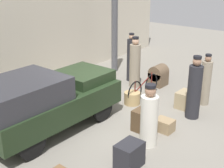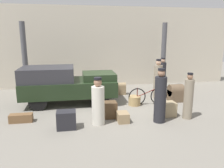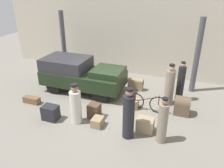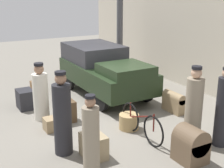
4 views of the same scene
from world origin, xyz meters
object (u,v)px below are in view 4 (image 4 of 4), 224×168
object	(u,v)px
bicycle	(141,123)
trunk_large_brown	(191,145)
truck	(103,68)
trunk_wicker_pale	(54,124)
porter_standing_middle	(62,117)
wicker_basket	(129,122)
conductor_in_dark_uniform	(194,109)
suitcase_black_upright	(37,87)
porter_lifting_near_truck	(223,110)
suitcase_small_leather	(66,111)
porter_carrying_trunk	(41,94)
trunk_barrel_dark	(174,101)
trunk_umber_medium	(94,146)
porter_with_bicycle	(91,140)
suitcase_tan_flat	(25,99)

from	to	relation	value
bicycle	trunk_large_brown	distance (m)	1.42
truck	trunk_wicker_pale	size ratio (longest dim) A/B	8.27
bicycle	porter_standing_middle	world-z (taller)	porter_standing_middle
wicker_basket	conductor_in_dark_uniform	size ratio (longest dim) A/B	0.28
suitcase_black_upright	trunk_large_brown	distance (m)	6.48
conductor_in_dark_uniform	suitcase_black_upright	bearing A→B (deg)	-160.42
truck	trunk_large_brown	world-z (taller)	truck
porter_lifting_near_truck	suitcase_small_leather	distance (m)	4.02
porter_lifting_near_truck	suitcase_black_upright	distance (m)	6.64
porter_carrying_trunk	truck	bearing A→B (deg)	113.88
trunk_barrel_dark	truck	bearing A→B (deg)	-158.17
porter_lifting_near_truck	trunk_barrel_dark	size ratio (longest dim) A/B	2.47
suitcase_black_upright	trunk_barrel_dark	bearing A→B (deg)	36.24
trunk_umber_medium	porter_with_bicycle	bearing A→B (deg)	-29.36
porter_carrying_trunk	suitcase_black_upright	size ratio (longest dim) A/B	2.10
porter_with_bicycle	suitcase_tan_flat	world-z (taller)	porter_with_bicycle
bicycle	suitcase_black_upright	size ratio (longest dim) A/B	2.25
porter_standing_middle	conductor_in_dark_uniform	size ratio (longest dim) A/B	1.01
porter_lifting_near_truck	porter_with_bicycle	bearing A→B (deg)	-95.73
porter_carrying_trunk	trunk_large_brown	world-z (taller)	porter_carrying_trunk
suitcase_tan_flat	trunk_umber_medium	distance (m)	3.66
wicker_basket	trunk_umber_medium	xyz separation A→B (m)	(0.84, -1.43, 0.06)
bicycle	porter_standing_middle	size ratio (longest dim) A/B	0.92
porter_standing_middle	trunk_wicker_pale	size ratio (longest dim) A/B	3.89
trunk_large_brown	trunk_barrel_dark	bearing A→B (deg)	146.75
trunk_umber_medium	porter_carrying_trunk	bearing A→B (deg)	-172.72
porter_standing_middle	trunk_barrel_dark	xyz separation A→B (m)	(-0.70, 3.70, -0.53)
suitcase_small_leather	trunk_large_brown	size ratio (longest dim) A/B	0.75
wicker_basket	suitcase_black_upright	xyz separation A→B (m)	(-4.34, -1.14, -0.05)
porter_lifting_near_truck	trunk_barrel_dark	world-z (taller)	porter_lifting_near_truck
porter_standing_middle	porter_with_bicycle	bearing A→B (deg)	7.15
bicycle	trunk_large_brown	bearing A→B (deg)	11.27
truck	conductor_in_dark_uniform	world-z (taller)	conductor_in_dark_uniform
trunk_wicker_pale	truck	bearing A→B (deg)	128.41
porter_with_bicycle	trunk_barrel_dark	world-z (taller)	porter_with_bicycle
conductor_in_dark_uniform	bicycle	bearing A→B (deg)	-130.16
trunk_barrel_dark	trunk_wicker_pale	size ratio (longest dim) A/B	1.57
truck	porter_carrying_trunk	world-z (taller)	truck
wicker_basket	suitcase_small_leather	world-z (taller)	suitcase_small_leather
wicker_basket	porter_lifting_near_truck	size ratio (longest dim) A/B	0.28
porter_carrying_trunk	trunk_barrel_dark	distance (m)	3.82
truck	suitcase_black_upright	size ratio (longest dim) A/B	5.20
truck	bicycle	size ratio (longest dim) A/B	2.31
trunk_barrel_dark	trunk_wicker_pale	distance (m)	3.54
bicycle	trunk_large_brown	xyz separation A→B (m)	(1.39, 0.28, 0.00)
conductor_in_dark_uniform	trunk_large_brown	size ratio (longest dim) A/B	2.37
trunk_umber_medium	wicker_basket	bearing A→B (deg)	120.46
porter_standing_middle	trunk_barrel_dark	world-z (taller)	porter_standing_middle
bicycle	porter_lifting_near_truck	size ratio (longest dim) A/B	0.93
porter_carrying_trunk	suitcase_tan_flat	world-z (taller)	porter_carrying_trunk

